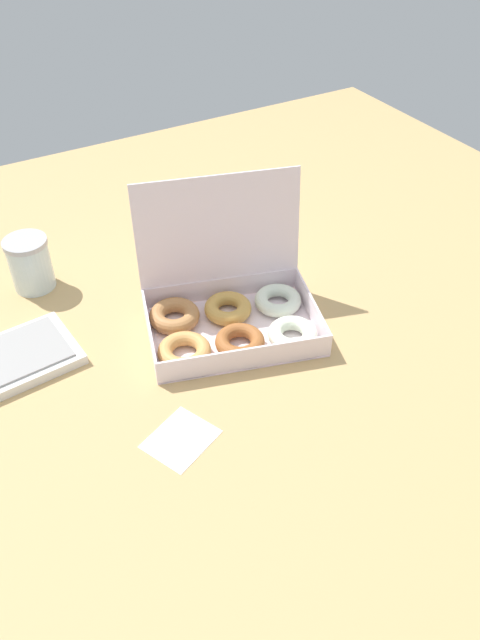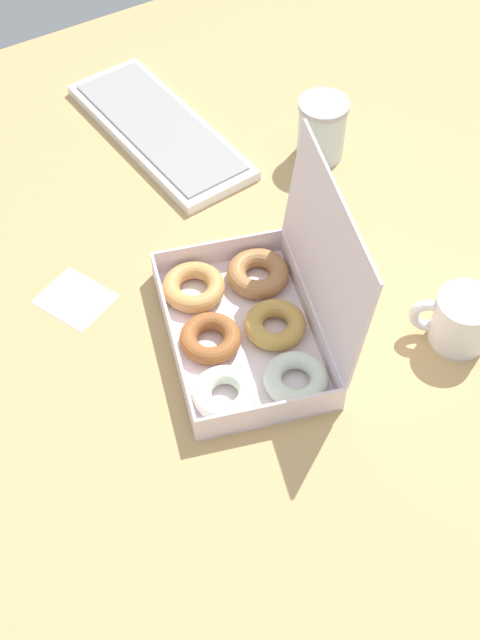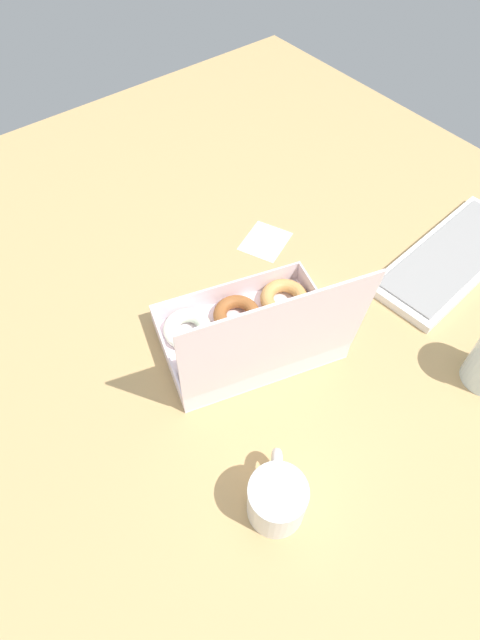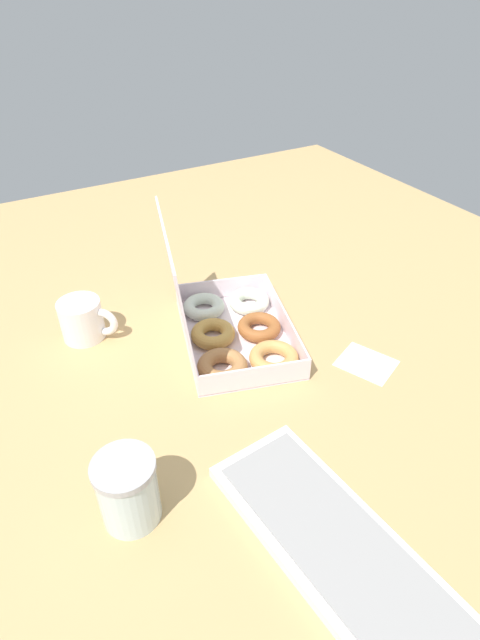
# 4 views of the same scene
# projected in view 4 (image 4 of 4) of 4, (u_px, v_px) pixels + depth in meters

# --- Properties ---
(ground_plane) EXTENTS (1.80, 1.80, 0.02)m
(ground_plane) POSITION_uv_depth(u_px,v_px,m) (230.00, 325.00, 1.07)
(ground_plane) COLOR tan
(donut_box) EXTENTS (0.36, 0.31, 0.25)m
(donut_box) POSITION_uv_depth(u_px,v_px,m) (229.00, 327.00, 0.99)
(donut_box) COLOR white
(donut_box) RESTS_ON ground_plane
(keyboard) EXTENTS (0.40, 0.18, 0.02)m
(keyboard) POSITION_uv_depth(u_px,v_px,m) (338.00, 548.00, 0.64)
(keyboard) COLOR white
(keyboard) RESTS_ON ground_plane
(coffee_mug) EXTENTS (0.10, 0.11, 0.08)m
(coffee_mug) POSITION_uv_depth(u_px,v_px,m) (83.00, 319.00, 0.99)
(coffee_mug) COLOR white
(coffee_mug) RESTS_ON ground_plane
(glass_jar) EXTENTS (0.08, 0.08, 0.11)m
(glass_jar) POSITION_uv_depth(u_px,v_px,m) (128.00, 490.00, 0.66)
(glass_jar) COLOR silver
(glass_jar) RESTS_ON ground_plane
(paper_napkin) EXTENTS (0.13, 0.12, 0.00)m
(paper_napkin) POSITION_uv_depth(u_px,v_px,m) (366.00, 363.00, 0.95)
(paper_napkin) COLOR white
(paper_napkin) RESTS_ON ground_plane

